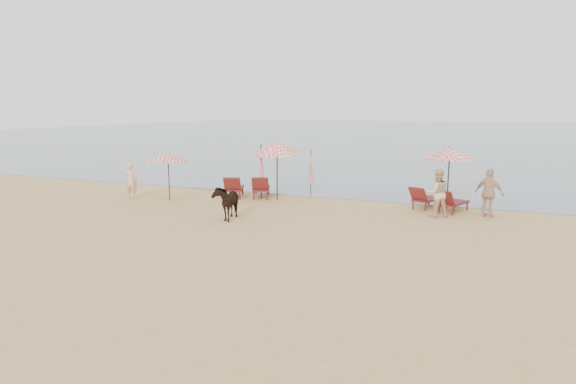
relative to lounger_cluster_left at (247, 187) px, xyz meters
name	(u,v)px	position (x,y,z in m)	size (l,w,h in m)	color
ground	(217,262)	(3.52, -8.70, -0.49)	(120.00, 120.00, 0.00)	tan
sea	(447,131)	(3.52, 71.30, -0.49)	(160.00, 140.00, 0.06)	#51606B
lounger_cluster_left	(247,187)	(0.00, 0.00, 0.00)	(2.56, 2.51, 0.71)	maroon
lounger_cluster_right	(438,200)	(8.33, 0.38, -0.04)	(2.34, 2.30, 0.65)	maroon
umbrella_open_left_a	(168,157)	(-3.04, -1.73, 1.45)	(1.90, 1.90, 2.16)	black
umbrella_open_left_b	(277,148)	(1.45, 0.09, 1.86)	(2.13, 2.17, 2.72)	black
umbrella_open_right	(450,153)	(8.66, 0.88, 1.81)	(2.09, 2.09, 2.55)	black
umbrella_closed_left	(261,165)	(0.67, 0.06, 1.03)	(0.30, 0.30, 2.48)	black
umbrella_closed_right	(311,167)	(2.37, 1.99, 0.83)	(0.26, 0.26, 2.15)	black
cow	(227,202)	(1.23, -4.10, 0.16)	(0.71, 1.55, 1.31)	black
beachgoer_left	(131,180)	(-4.88, -2.06, 0.33)	(0.60, 0.39, 1.64)	#DCA48A
beachgoer_right_a	(437,193)	(8.40, -0.82, 0.43)	(0.90, 0.70, 1.84)	#DAAC88
beachgoer_right_b	(489,193)	(10.21, -0.15, 0.43)	(1.08, 0.45, 1.85)	tan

